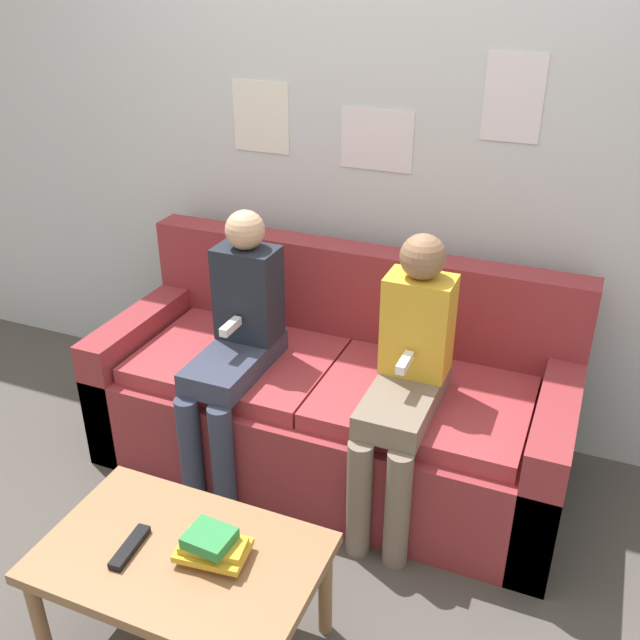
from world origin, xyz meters
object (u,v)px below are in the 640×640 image
object	(u,v)px
tv_remote	(130,547)
person_left	(235,341)
couch	(333,402)
coffee_table	(181,565)
person_right	(406,376)

from	to	relation	value
tv_remote	person_left	bearing A→B (deg)	93.60
couch	tv_remote	world-z (taller)	couch
coffee_table	couch	bearing A→B (deg)	86.37
coffee_table	tv_remote	world-z (taller)	tv_remote
couch	person_right	xyz separation A→B (m)	(0.35, -0.19, 0.32)
coffee_table	person_right	xyz separation A→B (m)	(0.42, 0.85, 0.27)
couch	coffee_table	distance (m)	1.04
couch	person_right	size ratio (longest dim) A/B	1.71
person_left	person_right	distance (m)	0.68
coffee_table	person_right	distance (m)	0.98
couch	person_right	bearing A→B (deg)	-28.43
person_left	person_right	xyz separation A→B (m)	(0.68, 0.00, 0.01)
coffee_table	person_right	bearing A→B (deg)	63.83
couch	person_left	world-z (taller)	person_left
couch	tv_remote	size ratio (longest dim) A/B	10.88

